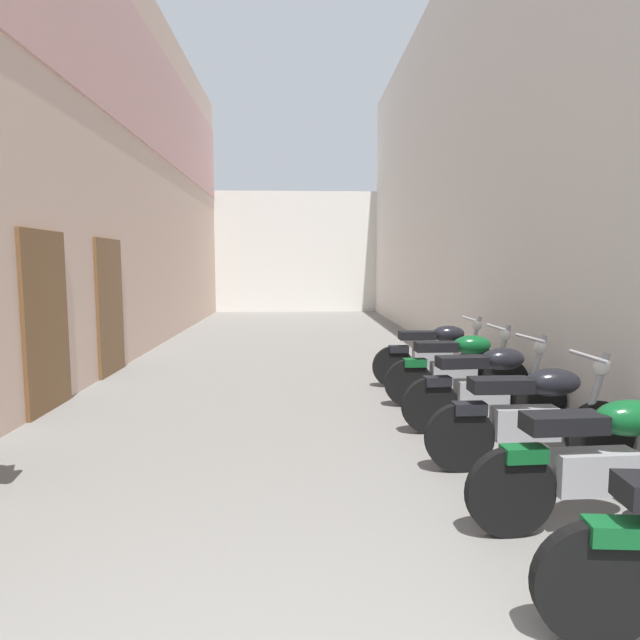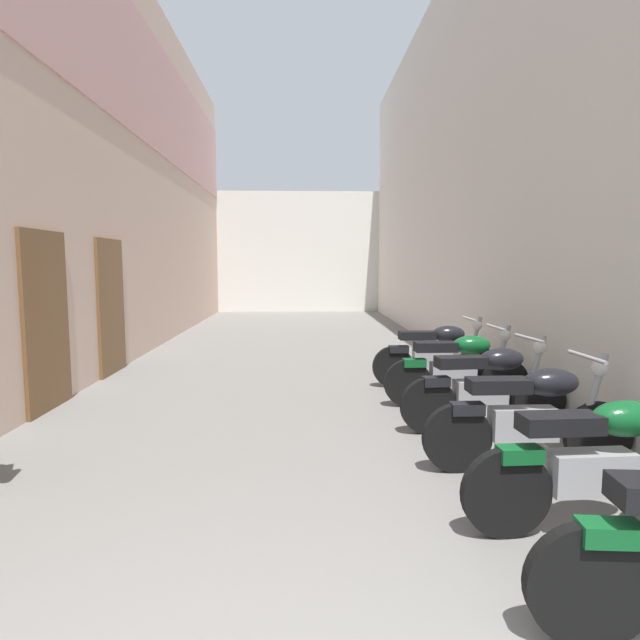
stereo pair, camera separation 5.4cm
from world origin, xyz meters
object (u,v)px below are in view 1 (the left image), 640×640
motorcycle_second (603,459)px  motorcycle_fifth (458,367)px  motorcycle_fourth (487,385)px  motorcycle_third (532,414)px  motorcycle_sixth (436,353)px

motorcycle_second → motorcycle_fifth: size_ratio=1.00×
motorcycle_second → motorcycle_fifth: bearing=90.0°
motorcycle_second → motorcycle_fourth: 2.17m
motorcycle_second → motorcycle_fifth: 3.18m
motorcycle_third → motorcycle_sixth: 3.17m
motorcycle_fourth → motorcycle_sixth: bearing=90.0°
motorcycle_second → motorcycle_third: size_ratio=1.00×
motorcycle_fourth → motorcycle_third: bearing=-90.0°
motorcycle_fifth → motorcycle_sixth: (0.00, 1.06, 0.00)m
motorcycle_sixth → motorcycle_fifth: bearing=-90.0°
motorcycle_third → motorcycle_fourth: 1.10m
motorcycle_fourth → motorcycle_sixth: (0.00, 2.07, 0.00)m
motorcycle_fifth → motorcycle_sixth: 1.06m
motorcycle_sixth → motorcycle_second: bearing=-90.0°
motorcycle_third → motorcycle_fourth: bearing=90.0°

